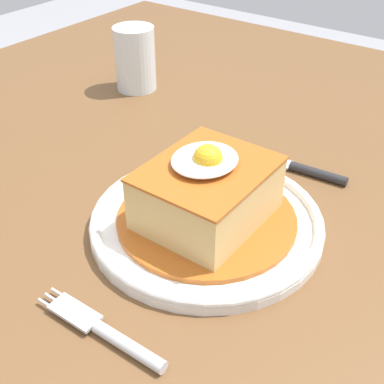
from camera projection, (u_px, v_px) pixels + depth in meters
name	position (u px, v px, depth m)	size (l,w,h in m)	color
dining_table	(122.00, 251.00, 0.66)	(1.38, 1.10, 0.73)	brown
main_plate	(207.00, 221.00, 0.56)	(0.26, 0.26, 0.02)	white
sandwich_meal	(207.00, 195.00, 0.54)	(0.20, 0.20, 0.10)	#B75B1E
fork	(111.00, 335.00, 0.44)	(0.02, 0.14, 0.01)	silver
knife	(301.00, 168.00, 0.66)	(0.03, 0.17, 0.01)	#262628
drinking_glass	(135.00, 63.00, 0.85)	(0.07, 0.07, 0.10)	silver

